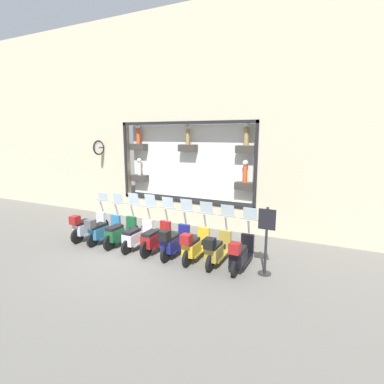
% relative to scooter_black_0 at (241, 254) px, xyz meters
% --- Properties ---
extents(ground_plane, '(120.00, 120.00, 0.00)m').
position_rel_scooter_black_0_xyz_m(ground_plane, '(-0.30, 3.33, -0.46)').
color(ground_plane, '#66635E').
extents(building_facade, '(1.25, 36.00, 8.47)m').
position_rel_scooter_black_0_xyz_m(building_facade, '(3.30, 3.33, 3.87)').
color(building_facade, beige).
rests_on(building_facade, ground_plane).
extents(scooter_black_0, '(1.79, 0.61, 1.58)m').
position_rel_scooter_black_0_xyz_m(scooter_black_0, '(0.00, 0.00, 0.00)').
color(scooter_black_0, black).
rests_on(scooter_black_0, ground_plane).
extents(scooter_olive_1, '(1.80, 0.61, 1.59)m').
position_rel_scooter_black_0_xyz_m(scooter_olive_1, '(0.00, 0.71, 0.01)').
color(scooter_olive_1, black).
rests_on(scooter_olive_1, ground_plane).
extents(scooter_yellow_2, '(1.80, 0.61, 1.62)m').
position_rel_scooter_black_0_xyz_m(scooter_yellow_2, '(0.01, 1.41, 0.01)').
color(scooter_yellow_2, black).
rests_on(scooter_yellow_2, ground_plane).
extents(scooter_navy_3, '(1.80, 0.60, 1.64)m').
position_rel_scooter_black_0_xyz_m(scooter_navy_3, '(0.01, 2.12, 0.01)').
color(scooter_navy_3, black).
rests_on(scooter_navy_3, ground_plane).
extents(scooter_red_4, '(1.81, 0.60, 1.64)m').
position_rel_scooter_black_0_xyz_m(scooter_red_4, '(0.07, 2.83, -0.01)').
color(scooter_red_4, black).
rests_on(scooter_red_4, ground_plane).
extents(scooter_white_5, '(1.79, 0.60, 1.68)m').
position_rel_scooter_black_0_xyz_m(scooter_white_5, '(0.07, 3.54, -0.04)').
color(scooter_white_5, black).
rests_on(scooter_white_5, ground_plane).
extents(scooter_green_6, '(1.80, 0.60, 1.65)m').
position_rel_scooter_black_0_xyz_m(scooter_green_6, '(0.07, 4.24, -0.02)').
color(scooter_green_6, black).
rests_on(scooter_green_6, ground_plane).
extents(scooter_teal_7, '(1.79, 0.60, 1.59)m').
position_rel_scooter_black_0_xyz_m(scooter_teal_7, '(0.00, 4.95, -0.00)').
color(scooter_teal_7, black).
rests_on(scooter_teal_7, ground_plane).
extents(scooter_silver_8, '(1.80, 0.61, 1.55)m').
position_rel_scooter_black_0_xyz_m(scooter_silver_8, '(0.01, 5.66, 0.02)').
color(scooter_silver_8, black).
rests_on(scooter_silver_8, ground_plane).
extents(shop_sign_post, '(0.36, 0.45, 1.86)m').
position_rel_scooter_black_0_xyz_m(shop_sign_post, '(0.00, -0.68, 0.55)').
color(shop_sign_post, '#232326').
rests_on(shop_sign_post, ground_plane).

